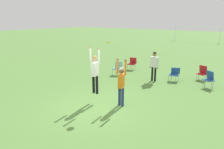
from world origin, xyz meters
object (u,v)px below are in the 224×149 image
person_jumping (95,69)px  camping_chair_3 (202,72)px  camping_chair_1 (209,78)px  camping_chair_4 (175,73)px  camping_chair_2 (132,63)px  camping_chair_0 (118,67)px  frisbee (108,43)px  person_spectator_near (154,63)px  person_defending (121,81)px

person_jumping → camping_chair_3: size_ratio=2.41×
camping_chair_1 → person_jumping: bearing=88.9°
camping_chair_1 → camping_chair_4: 2.03m
person_jumping → camping_chair_4: size_ratio=2.62×
person_jumping → camping_chair_2: person_jumping is taller
camping_chair_1 → camping_chair_4: size_ratio=1.13×
camping_chair_2 → camping_chair_0: bearing=75.8°
frisbee → camping_chair_2: (-2.65, 6.31, -2.22)m
camping_chair_3 → camping_chair_4: bearing=63.6°
person_spectator_near → person_jumping: bearing=-97.1°
frisbee → camping_chair_2: frisbee is taller
camping_chair_4 → person_spectator_near: person_spectator_near is taller
camping_chair_4 → camping_chair_2: bearing=-41.3°
frisbee → camping_chair_4: bearing=79.1°
person_jumping → camping_chair_0: (-2.09, 4.65, -1.01)m
person_defending → frisbee: size_ratio=8.56×
camping_chair_0 → person_spectator_near: person_spectator_near is taller
camping_chair_1 → person_spectator_near: bearing=45.2°
camping_chair_3 → camping_chair_4: size_ratio=1.09×
camping_chair_0 → camping_chair_2: 1.89m
camping_chair_0 → camping_chair_1: camping_chair_1 is taller
frisbee → camping_chair_1: frisbee is taller
frisbee → camping_chair_2: bearing=112.8°
camping_chair_3 → person_spectator_near: 3.16m
camping_chair_3 → frisbee: bearing=88.6°
person_jumping → camping_chair_0: 5.20m
camping_chair_1 → camping_chair_2: bearing=21.3°
camping_chair_1 → camping_chair_3: (-0.75, 1.42, -0.05)m
person_defending → camping_chair_2: bearing=-168.9°
camping_chair_0 → frisbee: bearing=89.9°
camping_chair_4 → person_jumping: bearing=48.4°
frisbee → camping_chair_4: size_ratio=0.30×
frisbee → person_jumping: bearing=-157.2°
camping_chair_0 → camping_chair_2: size_ratio=1.01×
person_defending → camping_chair_4: size_ratio=2.60×
person_jumping → camping_chair_4: 5.84m
camping_chair_3 → person_spectator_near: person_spectator_near is taller
person_defending → camping_chair_3: bearing=148.8°
person_defending → camping_chair_0: 5.43m
person_jumping → camping_chair_3: 7.48m
person_jumping → camping_chair_1: bearing=-50.3°
person_jumping → frisbee: (0.54, 0.23, 1.20)m
frisbee → camping_chair_4: (1.02, 5.30, -2.27)m
camping_chair_2 → camping_chair_3: (4.94, 0.30, -0.03)m
person_jumping → person_spectator_near: size_ratio=1.17×
frisbee → person_spectator_near: size_ratio=0.14×
camping_chair_4 → person_spectator_near: bearing=12.6°
camping_chair_4 → person_defending: bearing=59.9°
person_jumping → person_spectator_near: bearing=-23.6°
camping_chair_0 → camping_chair_1: 5.73m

